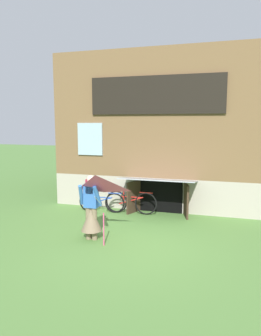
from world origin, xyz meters
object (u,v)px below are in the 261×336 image
(bicycle_blue, at_px, (102,202))
(bicycle_red, at_px, (131,202))
(person, at_px, (91,213))
(kite, at_px, (95,195))

(bicycle_blue, bearing_deg, bicycle_red, 0.76)
(person, relative_size, bicycle_red, 0.96)
(person, bearing_deg, bicycle_blue, 110.71)
(person, distance_m, bicycle_red, 2.53)
(bicycle_red, bearing_deg, bicycle_blue, -174.95)
(kite, distance_m, bicycle_red, 3.24)
(person, relative_size, bicycle_blue, 1.07)
(kite, relative_size, bicycle_blue, 1.04)
(kite, bearing_deg, bicycle_red, 91.56)
(kite, xyz_separation_m, bicycle_blue, (-1.07, 3.00, -0.97))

